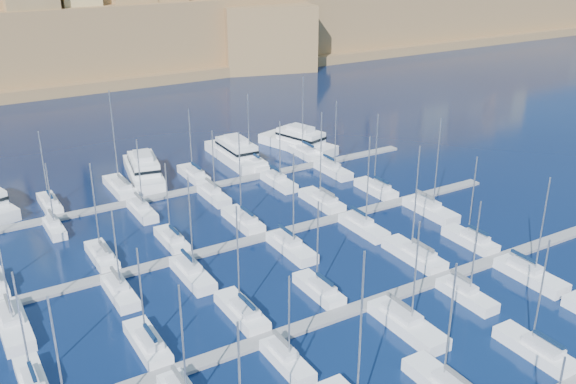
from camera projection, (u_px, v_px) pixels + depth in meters
ground at (303, 267)px, 84.38m from camera, size 600.00×600.00×0.00m
pontoon_mid_near at (357, 308)px, 74.78m from camera, size 84.00×2.00×0.40m
pontoon_mid_far at (266, 236)px, 92.24m from camera, size 84.00×2.00×0.40m
pontoon_far at (203, 188)px, 109.71m from camera, size 84.00×2.00×0.40m
sailboat_4 at (536, 350)px, 66.49m from camera, size 2.73×9.09×13.49m
sailboat_12 at (33, 382)px, 61.71m from camera, size 2.39×7.96×12.88m
sailboat_13 at (148, 343)px, 67.54m from camera, size 2.61×8.69×12.02m
sailboat_14 at (242, 312)px, 73.07m from camera, size 2.75×9.17×13.96m
sailboat_15 at (319, 290)px, 77.62m from camera, size 2.48×8.28×12.45m
sailboat_16 at (414, 255)px, 85.88m from camera, size 3.03×10.10×16.19m
sailboat_17 at (471, 240)px, 90.01m from camera, size 2.63×8.75×13.23m
sailboat_20 at (287, 360)px, 64.91m from camera, size 2.31×7.69×10.97m
sailboat_21 at (407, 324)px, 70.77m from camera, size 3.14×10.48×13.82m
sailboat_22 at (466, 294)px, 76.54m from camera, size 2.44×8.15×13.34m
sailboat_23 at (530, 275)px, 80.85m from camera, size 2.91×9.71×14.43m
sailboat_25 at (102, 256)px, 85.57m from camera, size 2.54×8.47×13.99m
sailboat_26 at (172, 240)px, 90.10m from camera, size 2.43×8.10×12.27m
sailboat_27 at (243, 220)px, 96.09m from camera, size 2.81×9.38×14.67m
sailboat_28 at (322, 201)px, 103.01m from camera, size 2.89×9.65×15.57m
sailboat_29 at (376, 189)px, 107.79m from camera, size 2.65×8.85×13.90m
sailboat_30 at (13, 325)px, 70.60m from camera, size 3.03×10.10×16.50m
sailboat_31 at (120, 292)px, 77.16m from camera, size 2.48×8.26×12.00m
sailboat_32 at (192, 274)px, 81.16m from camera, size 2.76×9.20×14.30m
sailboat_33 at (291, 247)px, 87.97m from camera, size 2.85×9.51×14.80m
sailboat_34 at (363, 226)px, 94.07m from camera, size 2.73×9.11×14.99m
sailboat_35 at (430, 209)px, 99.77m from camera, size 2.99×9.96×15.83m
sailboat_37 at (50, 204)px, 101.98m from camera, size 2.50×8.34×12.87m
sailboat_38 at (120, 187)px, 108.32m from camera, size 3.11×10.35×17.58m
sailboat_39 at (194, 175)px, 114.06m from camera, size 2.71×9.02×12.93m
sailboat_40 at (251, 163)px, 119.82m from camera, size 2.87×9.58×14.05m
sailboat_41 at (304, 152)px, 125.50m from camera, size 2.92×9.72×15.86m
sailboat_43 at (54, 228)px, 93.78m from camera, size 2.13×7.10×11.11m
sailboat_44 at (142, 210)px, 99.55m from camera, size 2.48×8.25×12.68m
sailboat_45 at (214, 195)px, 105.32m from camera, size 2.50×8.33×12.16m
sailboat_46 at (278, 181)px, 110.96m from camera, size 2.63×8.77×11.94m
sailboat_47 at (333, 170)px, 116.28m from camera, size 2.69×8.95×13.92m
motor_yacht_b at (144, 170)px, 113.51m from camera, size 8.24×17.82×5.25m
motor_yacht_c at (236, 153)px, 122.25m from camera, size 5.58×17.49×5.25m
motor_yacht_d at (299, 141)px, 128.90m from camera, size 9.94×17.92×5.25m
fortified_city at (41, 20)px, 201.94m from camera, size 460.00×108.95×59.52m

